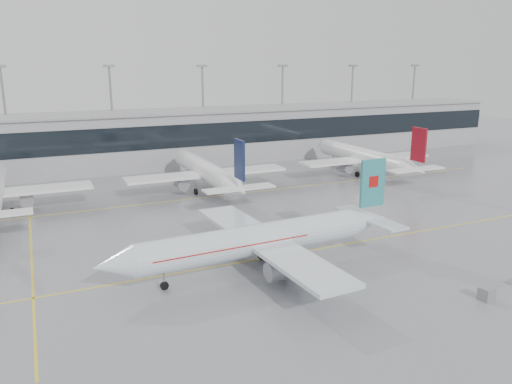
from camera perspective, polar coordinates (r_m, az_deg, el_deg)
name	(u,v)px	position (r m, az deg, el deg)	size (l,w,h in m)	color
ground	(296,253)	(62.65, 4.57, -6.94)	(320.00, 320.00, 0.00)	gray
taxi_line_main	(296,253)	(62.65, 4.57, -6.93)	(120.00, 0.25, 0.01)	yellow
taxi_line_north	(214,196)	(88.77, -4.80, -0.48)	(120.00, 0.25, 0.01)	yellow
taxi_line_cross	(31,249)	(69.77, -24.31, -5.96)	(0.25, 60.00, 0.01)	yellow
terminal	(167,139)	(117.67, -10.15, 6.01)	(180.00, 15.00, 12.00)	#949498
terminal_glass	(175,136)	(110.23, -9.20, 6.28)	(180.00, 0.20, 5.00)	black
terminal_roof	(166,112)	(116.95, -10.29, 9.02)	(182.00, 16.00, 0.40)	gray
light_masts	(159,105)	(122.66, -11.02, 9.76)	(156.40, 1.00, 22.60)	gray
air_canada_jet	(264,239)	(56.41, 0.88, -5.40)	(36.54, 29.26, 11.48)	silver
parked_jet_c	(207,172)	(91.30, -5.63, 2.31)	(29.64, 36.96, 11.72)	white
parked_jet_d	(365,157)	(107.50, 12.35, 3.88)	(29.64, 36.96, 11.72)	white
gse_unit	(486,294)	(55.43, 24.83, -10.52)	(1.30, 1.21, 1.30)	gray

